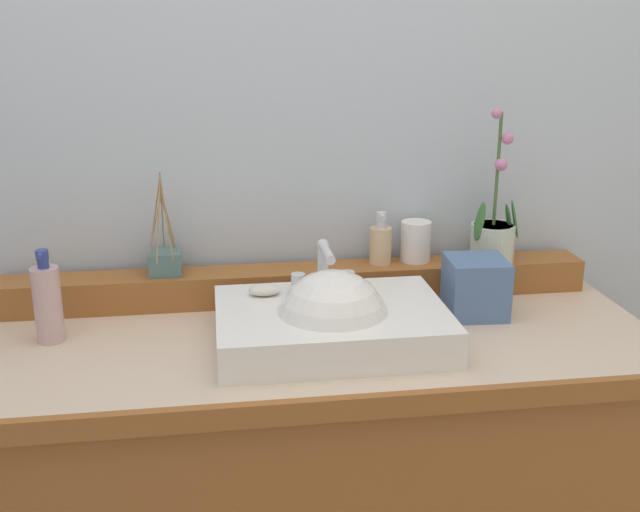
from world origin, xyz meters
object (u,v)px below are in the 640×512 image
Objects in this scene: soap_bar at (265,290)px; lotion_bottle at (48,303)px; potted_plant at (493,235)px; reed_diffuser at (165,261)px; tumbler_cup at (416,241)px; soap_dispenser at (381,243)px; sink_basin at (332,326)px; tissue_box at (476,287)px.

lotion_bottle reaches higher than soap_bar.
potted_plant reaches higher than reed_diffuser.
tumbler_cup is (0.38, 0.19, 0.04)m from soap_bar.
soap_bar is at bearing -38.83° from reed_diffuser.
potted_plant is 0.28m from soap_dispenser.
tissue_box is at bearing 18.35° from sink_basin.
tumbler_cup is (-0.19, 0.03, -0.02)m from potted_plant.
tissue_box is (0.93, 0.02, -0.02)m from lotion_bottle.
soap_dispenser reaches higher than lotion_bottle.
soap_bar is 0.29× the size of reed_diffuser.
tumbler_cup is at bearing 1.31° from reed_diffuser.
tumbler_cup is at bearing 12.86° from lotion_bottle.
soap_bar is 0.53× the size of tissue_box.
tumbler_cup is at bearing 6.46° from soap_dispenser.
soap_dispenser is 0.51m from reed_diffuser.
tumbler_cup is (0.09, 0.01, -0.00)m from soap_dispenser.
soap_dispenser is at bearing 176.26° from potted_plant.
lotion_bottle is 1.50× the size of tissue_box.
sink_basin is at bearing -161.65° from tissue_box.
potted_plant is (0.44, 0.26, 0.10)m from sink_basin.
lotion_bottle is at bearing -142.76° from reed_diffuser.
soap_dispenser is 0.26m from tissue_box.
sink_basin is at bearing -120.26° from soap_dispenser.
reed_diffuser reaches higher than sink_basin.
soap_dispenser is at bearing 31.29° from soap_bar.
soap_dispenser is 0.77m from lotion_bottle.
lotion_bottle is (-0.23, -0.18, -0.02)m from reed_diffuser.
potted_plant is at bearing 9.03° from lotion_bottle.
potted_plant reaches higher than sink_basin.
sink_basin is at bearing -38.51° from reed_diffuser.
soap_dispenser is (0.16, 0.28, 0.09)m from sink_basin.
soap_dispenser is 0.53× the size of reed_diffuser.
sink_basin is 1.98× the size of reed_diffuser.
reed_diffuser is at bearing 141.49° from sink_basin.
tumbler_cup is 0.75× the size of tissue_box.
tissue_box is at bearing -13.06° from reed_diffuser.
soap_bar is at bearing 142.02° from sink_basin.
lotion_bottle is at bearing -167.14° from tumbler_cup.
soap_dispenser is 0.64× the size of lotion_bottle.
potted_plant is at bearing -1.05° from reed_diffuser.
potted_plant reaches higher than tissue_box.
reed_diffuser is 0.72m from tissue_box.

